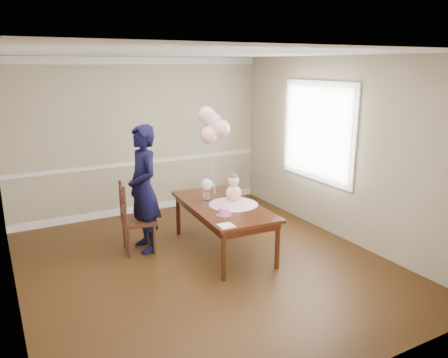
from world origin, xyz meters
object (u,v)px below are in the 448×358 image
dining_chair_seat (138,221)px  woman (144,189)px  dining_table_top (223,206)px  birthday_cake (224,211)px

dining_chair_seat → woman: size_ratio=0.24×
dining_table_top → dining_chair_seat: 1.21m
birthday_cake → dining_chair_seat: 1.29m
birthday_cake → dining_chair_seat: bearing=132.6°
birthday_cake → woman: size_ratio=0.08×
birthday_cake → dining_chair_seat: size_ratio=0.31×
dining_table_top → woman: woman is taller
dining_table_top → woman: bearing=153.2°
woman → birthday_cake: bearing=36.3°
dining_table_top → dining_chair_seat: bearing=156.9°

